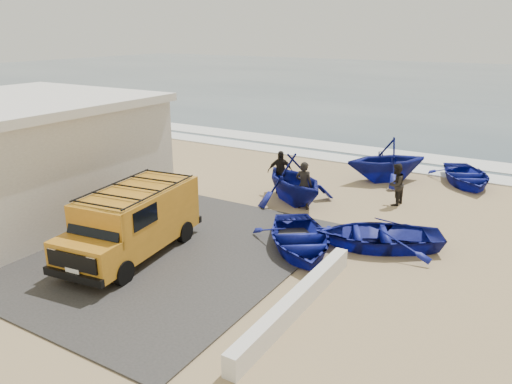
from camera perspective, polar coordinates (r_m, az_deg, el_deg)
The scene contains 16 objects.
ground at distance 17.49m, azimuth -5.72°, elevation -4.56°, with size 160.00×160.00×0.00m, color tan.
slab at distance 17.36m, azimuth -15.03°, elevation -5.22°, with size 12.00×10.00×0.05m, color #3A3835.
ocean at distance 69.86m, azimuth 23.35°, elevation 11.21°, with size 180.00×88.00×0.01m, color #385166.
surf_line at distance 27.53m, azimuth 9.34°, elevation 3.85°, with size 180.00×1.60×0.06m, color white.
surf_wash at distance 29.81m, azimuth 11.16°, elevation 4.82°, with size 180.00×2.20×0.04m, color white.
building at distance 20.90m, azimuth -26.15°, elevation 3.67°, with size 8.40×9.40×4.30m.
parapet at distance 12.71m, azimuth 4.61°, elevation -12.43°, with size 0.35×6.00×0.55m, color silver.
van at distance 15.77m, azimuth -13.84°, elevation -3.09°, with size 2.56×5.22×2.15m.
boat_near_left at distance 15.92m, azimuth 5.00°, elevation -5.32°, with size 2.80×3.93×0.81m, color navy.
boat_near_right at distance 16.58m, azimuth 13.78°, elevation -4.77°, with size 2.86×4.01×0.83m, color navy.
boat_mid_left at distance 20.11m, azimuth 4.35°, elevation 1.53°, with size 3.24×3.76×1.98m, color navy.
boat_far_left at distance 23.72m, azimuth 14.71°, elevation 3.63°, with size 3.32×3.85×2.03m, color navy.
boat_far_right at distance 24.48m, azimuth 22.86°, elevation 1.73°, with size 2.76×3.86×0.80m, color navy.
fisherman_front at distance 19.44m, azimuth 5.49°, elevation 0.77°, with size 0.69×0.45×1.89m, color black.
fisherman_middle at distance 20.55m, azimuth 15.69°, elevation 0.85°, with size 0.82×0.64×1.70m, color black.
fisherman_back at distance 21.31m, azimuth 2.77°, elevation 2.33°, with size 1.08×0.45×1.84m, color black.
Camera 1 is at (9.77, -12.85, 6.73)m, focal length 35.00 mm.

